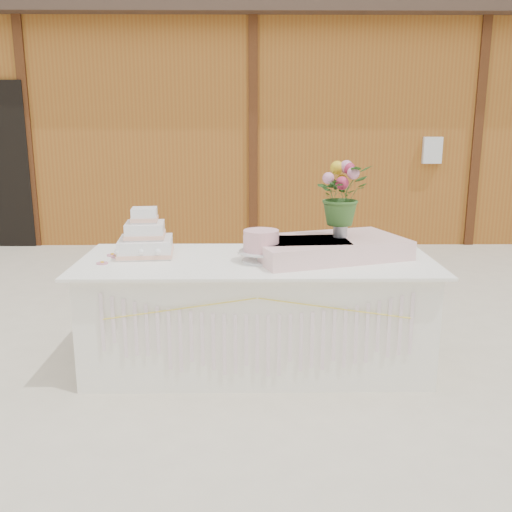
# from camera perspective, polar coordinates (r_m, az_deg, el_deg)

# --- Properties ---
(ground) EXTENTS (80.00, 80.00, 0.00)m
(ground) POSITION_cam_1_polar(r_m,az_deg,el_deg) (4.12, 0.04, -10.77)
(ground) COLOR beige
(ground) RESTS_ON ground
(barn) EXTENTS (12.60, 4.60, 3.30)m
(barn) POSITION_cam_1_polar(r_m,az_deg,el_deg) (9.75, -0.42, 13.33)
(barn) COLOR brown
(barn) RESTS_ON ground
(cake_table) EXTENTS (2.40, 1.00, 0.77)m
(cake_table) POSITION_cam_1_polar(r_m,az_deg,el_deg) (3.97, 0.05, -5.70)
(cake_table) COLOR white
(cake_table) RESTS_ON ground
(wedding_cake) EXTENTS (0.40, 0.40, 0.33)m
(wedding_cake) POSITION_cam_1_polar(r_m,az_deg,el_deg) (4.02, -11.00, 1.63)
(wedding_cake) COLOR white
(wedding_cake) RESTS_ON cake_table
(pink_cake_stand) EXTENTS (0.30, 0.30, 0.22)m
(pink_cake_stand) POSITION_cam_1_polar(r_m,az_deg,el_deg) (3.77, 0.52, 1.18)
(pink_cake_stand) COLOR silver
(pink_cake_stand) RESTS_ON cake_table
(satin_runner) EXTENTS (1.16, 0.89, 0.13)m
(satin_runner) POSITION_cam_1_polar(r_m,az_deg,el_deg) (3.95, 7.15, 0.84)
(satin_runner) COLOR beige
(satin_runner) RESTS_ON cake_table
(flower_vase) EXTENTS (0.10, 0.10, 0.14)m
(flower_vase) POSITION_cam_1_polar(r_m,az_deg,el_deg) (3.99, 8.43, 2.85)
(flower_vase) COLOR #A1A2A6
(flower_vase) RESTS_ON satin_runner
(bouquet) EXTENTS (0.49, 0.47, 0.41)m
(bouquet) POSITION_cam_1_polar(r_m,az_deg,el_deg) (3.95, 8.57, 6.75)
(bouquet) COLOR #345E25
(bouquet) RESTS_ON flower_vase
(loose_flowers) EXTENTS (0.22, 0.39, 0.02)m
(loose_flowers) POSITION_cam_1_polar(r_m,az_deg,el_deg) (4.04, -14.26, -0.01)
(loose_flowers) COLOR #CD7D90
(loose_flowers) RESTS_ON cake_table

